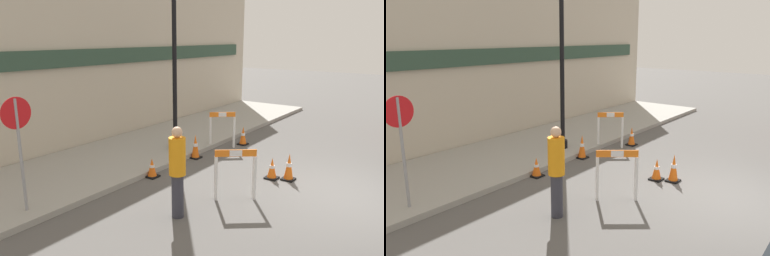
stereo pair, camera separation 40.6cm
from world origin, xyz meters
The scene contains 13 objects.
ground_plane centered at (0.00, 0.00, 0.00)m, with size 60.00×60.00×0.00m, color #565451.
sidewalk_slab centered at (0.00, 6.14, 0.07)m, with size 18.00×3.28×0.13m.
storefront_facade centered at (0.00, 7.85, 2.75)m, with size 18.00×0.22×5.50m.
streetlamp_post centered at (0.13, 5.23, 4.06)m, with size 0.44×0.44×6.21m.
stop_sign centered at (-4.84, 4.97, 1.62)m, with size 0.60×0.06×2.22m.
barricade_0 centered at (1.39, 4.35, 0.61)m, with size 0.62×0.71×1.14m.
barricade_1 centered at (-1.77, 2.09, 0.60)m, with size 0.66×0.77×1.11m.
traffic_cone_0 centered at (-1.84, 4.40, 0.23)m, with size 0.30×0.30×0.49m.
traffic_cone_1 centered at (2.05, 3.96, 0.29)m, with size 0.30×0.30×0.60m.
traffic_cone_2 centered at (-0.19, 1.94, 0.25)m, with size 0.30×0.30×0.53m.
traffic_cone_3 centered at (0.02, 4.40, 0.33)m, with size 0.30×0.30×0.69m.
traffic_cone_4 centered at (-0.03, 1.58, 0.33)m, with size 0.30×0.30×0.67m.
person_worker centered at (-3.13, 2.58, 0.98)m, with size 0.42×0.42×1.80m.
Camera 2 is at (-8.12, -1.88, 3.40)m, focal length 35.00 mm.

